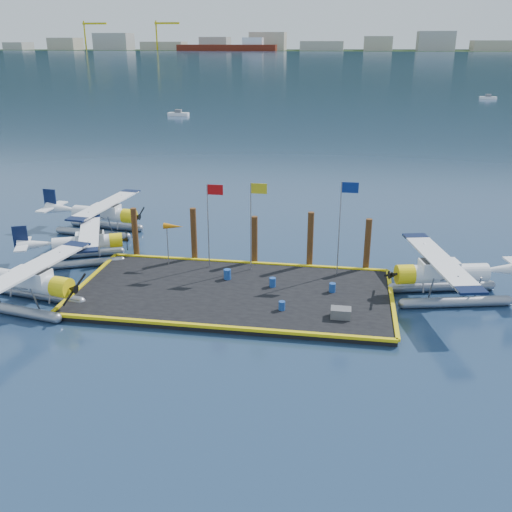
{
  "coord_description": "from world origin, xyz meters",
  "views": [
    {
      "loc": [
        6.69,
        -32.85,
        15.52
      ],
      "look_at": [
        1.15,
        2.0,
        2.12
      ],
      "focal_mm": 40.0,
      "sensor_mm": 36.0,
      "label": 1
    }
  ],
  "objects_px": {
    "seaplane_c": "(103,216)",
    "drum_4": "(332,288)",
    "flagpole_red": "(211,213)",
    "windsock": "(173,227)",
    "seaplane_a": "(27,284)",
    "seaplane_d": "(444,276)",
    "flagpole_yellow": "(254,213)",
    "drum_1": "(282,306)",
    "flagpole_blue": "(343,215)",
    "piling_3": "(310,241)",
    "crate": "(341,313)",
    "piling_4": "(367,246)",
    "drum_5": "(227,274)",
    "piling_2": "(255,242)",
    "piling_1": "(194,236)",
    "seaplane_b": "(86,245)",
    "piling_0": "(135,234)",
    "drum_2": "(273,282)"
  },
  "relations": [
    {
      "from": "seaplane_a",
      "to": "flagpole_red",
      "type": "height_order",
      "value": "flagpole_red"
    },
    {
      "from": "seaplane_b",
      "to": "windsock",
      "type": "distance_m",
      "value": 7.24
    },
    {
      "from": "flagpole_blue",
      "to": "piling_3",
      "type": "relative_size",
      "value": 1.51
    },
    {
      "from": "flagpole_red",
      "to": "seaplane_a",
      "type": "bearing_deg",
      "value": -143.07
    },
    {
      "from": "windsock",
      "to": "piling_2",
      "type": "xyz_separation_m",
      "value": [
        5.53,
        1.6,
        -1.33
      ]
    },
    {
      "from": "seaplane_a",
      "to": "flagpole_yellow",
      "type": "height_order",
      "value": "flagpole_yellow"
    },
    {
      "from": "drum_2",
      "to": "piling_2",
      "type": "bearing_deg",
      "value": 113.56
    },
    {
      "from": "seaplane_a",
      "to": "seaplane_c",
      "type": "relative_size",
      "value": 1.02
    },
    {
      "from": "drum_5",
      "to": "flagpole_yellow",
      "type": "xyz_separation_m",
      "value": [
        1.49,
        1.96,
        3.77
      ]
    },
    {
      "from": "drum_4",
      "to": "piling_1",
      "type": "relative_size",
      "value": 0.14
    },
    {
      "from": "drum_2",
      "to": "piling_4",
      "type": "height_order",
      "value": "piling_4"
    },
    {
      "from": "flagpole_blue",
      "to": "seaplane_a",
      "type": "bearing_deg",
      "value": -158.58
    },
    {
      "from": "windsock",
      "to": "piling_4",
      "type": "height_order",
      "value": "piling_4"
    },
    {
      "from": "seaplane_d",
      "to": "drum_4",
      "type": "height_order",
      "value": "seaplane_d"
    },
    {
      "from": "seaplane_c",
      "to": "drum_5",
      "type": "height_order",
      "value": "seaplane_c"
    },
    {
      "from": "flagpole_blue",
      "to": "piling_1",
      "type": "relative_size",
      "value": 1.55
    },
    {
      "from": "seaplane_b",
      "to": "windsock",
      "type": "relative_size",
      "value": 2.75
    },
    {
      "from": "flagpole_yellow",
      "to": "crate",
      "type": "bearing_deg",
      "value": -46.51
    },
    {
      "from": "piling_0",
      "to": "piling_4",
      "type": "bearing_deg",
      "value": 0.0
    },
    {
      "from": "crate",
      "to": "flagpole_red",
      "type": "xyz_separation_m",
      "value": [
        -9.18,
        6.52,
        3.7
      ]
    },
    {
      "from": "seaplane_d",
      "to": "drum_4",
      "type": "relative_size",
      "value": 17.57
    },
    {
      "from": "flagpole_red",
      "to": "piling_3",
      "type": "xyz_separation_m",
      "value": [
        6.79,
        1.6,
        -2.25
      ]
    },
    {
      "from": "flagpole_blue",
      "to": "windsock",
      "type": "xyz_separation_m",
      "value": [
        -11.72,
        0.0,
        -1.46
      ]
    },
    {
      "from": "drum_1",
      "to": "piling_0",
      "type": "height_order",
      "value": "piling_0"
    },
    {
      "from": "seaplane_b",
      "to": "drum_2",
      "type": "bearing_deg",
      "value": 54.58
    },
    {
      "from": "drum_1",
      "to": "piling_4",
      "type": "bearing_deg",
      "value": 56.31
    },
    {
      "from": "seaplane_b",
      "to": "drum_1",
      "type": "xyz_separation_m",
      "value": [
        15.38,
        -6.61,
        -0.69
      ]
    },
    {
      "from": "seaplane_c",
      "to": "piling_2",
      "type": "height_order",
      "value": "piling_2"
    },
    {
      "from": "piling_2",
      "to": "piling_0",
      "type": "bearing_deg",
      "value": 180.0
    },
    {
      "from": "piling_4",
      "to": "flagpole_blue",
      "type": "bearing_deg",
      "value": -138.42
    },
    {
      "from": "seaplane_d",
      "to": "drum_1",
      "type": "bearing_deg",
      "value": 99.1
    },
    {
      "from": "seaplane_c",
      "to": "drum_4",
      "type": "relative_size",
      "value": 16.98
    },
    {
      "from": "windsock",
      "to": "drum_2",
      "type": "bearing_deg",
      "value": -20.24
    },
    {
      "from": "flagpole_red",
      "to": "windsock",
      "type": "height_order",
      "value": "flagpole_red"
    },
    {
      "from": "seaplane_d",
      "to": "flagpole_yellow",
      "type": "bearing_deg",
      "value": 67.63
    },
    {
      "from": "seaplane_d",
      "to": "piling_2",
      "type": "height_order",
      "value": "piling_2"
    },
    {
      "from": "seaplane_a",
      "to": "piling_1",
      "type": "relative_size",
      "value": 2.42
    },
    {
      "from": "flagpole_yellow",
      "to": "piling_1",
      "type": "bearing_deg",
      "value": 161.21
    },
    {
      "from": "seaplane_a",
      "to": "piling_4",
      "type": "bearing_deg",
      "value": 123.91
    },
    {
      "from": "crate",
      "to": "piling_4",
      "type": "height_order",
      "value": "piling_4"
    },
    {
      "from": "drum_1",
      "to": "flagpole_yellow",
      "type": "relative_size",
      "value": 0.09
    },
    {
      "from": "drum_4",
      "to": "drum_1",
      "type": "bearing_deg",
      "value": -132.96
    },
    {
      "from": "seaplane_d",
      "to": "drum_2",
      "type": "xyz_separation_m",
      "value": [
        -10.85,
        -0.67,
        -0.88
      ]
    },
    {
      "from": "piling_4",
      "to": "drum_1",
      "type": "bearing_deg",
      "value": -123.69
    },
    {
      "from": "seaplane_c",
      "to": "seaplane_a",
      "type": "bearing_deg",
      "value": 11.89
    },
    {
      "from": "seaplane_b",
      "to": "flagpole_blue",
      "type": "relative_size",
      "value": 1.32
    },
    {
      "from": "piling_0",
      "to": "piling_1",
      "type": "xyz_separation_m",
      "value": [
        4.5,
        0.0,
        0.1
      ]
    },
    {
      "from": "seaplane_a",
      "to": "drum_1",
      "type": "height_order",
      "value": "seaplane_a"
    },
    {
      "from": "piling_1",
      "to": "piling_4",
      "type": "height_order",
      "value": "piling_1"
    },
    {
      "from": "drum_4",
      "to": "flagpole_blue",
      "type": "height_order",
      "value": "flagpole_blue"
    }
  ]
}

